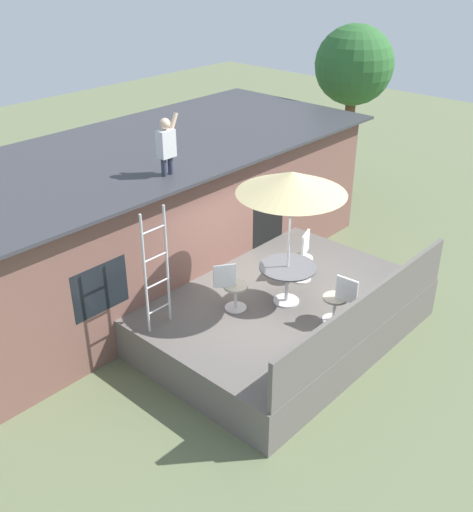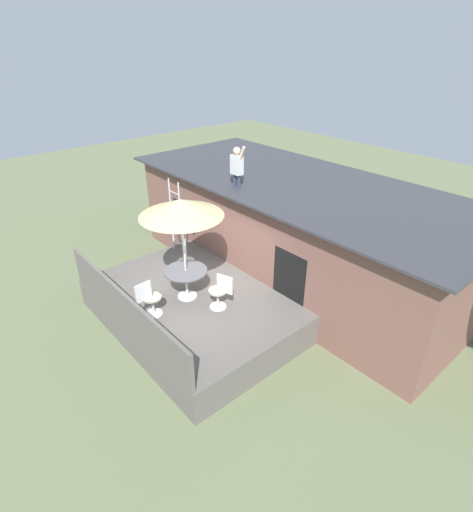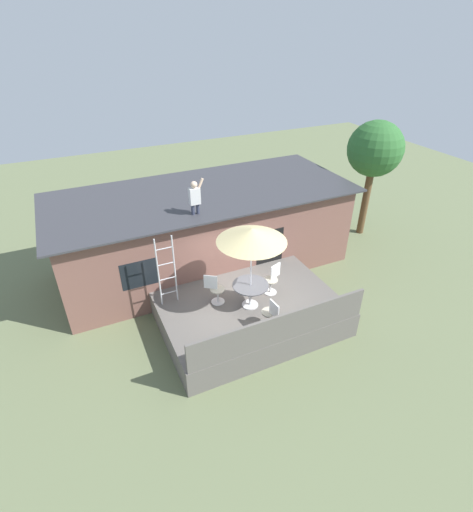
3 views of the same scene
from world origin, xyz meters
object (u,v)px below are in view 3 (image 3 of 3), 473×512
object	(u,v)px
patio_chair_right	(272,279)
backyard_tree	(375,150)
person_figure	(195,195)
patio_chair_left	(215,289)
patio_umbrella	(252,235)
step_ladder	(167,271)
patio_chair_near	(271,314)
patio_table	(250,289)

from	to	relation	value
patio_chair_right	backyard_tree	world-z (taller)	backyard_tree
backyard_tree	person_figure	bearing A→B (deg)	-172.01
patio_chair_left	backyard_tree	bearing A→B (deg)	53.51
patio_umbrella	patio_chair_right	world-z (taller)	patio_umbrella
patio_chair_left	backyard_tree	size ratio (longest dim) A/B	0.19
person_figure	patio_chair_right	bearing A→B (deg)	-49.59
patio_chair_left	patio_chair_right	world-z (taller)	same
step_ladder	person_figure	distance (m)	2.40
patio_chair_near	backyard_tree	world-z (taller)	backyard_tree
patio_chair_right	backyard_tree	size ratio (longest dim) A/B	0.19
patio_chair_left	backyard_tree	distance (m)	8.73
person_figure	patio_chair_near	xyz separation A→B (m)	(0.83, -3.34, -2.27)
patio_chair_left	patio_chair_right	xyz separation A→B (m)	(1.77, -0.26, 0.00)
person_figure	step_ladder	bearing A→B (deg)	-139.99
step_ladder	patio_chair_right	xyz separation A→B (m)	(3.00, -0.81, -0.64)
step_ladder	person_figure	world-z (taller)	person_figure
person_figure	backyard_tree	size ratio (longest dim) A/B	0.23
patio_table	patio_chair_left	bearing A→B (deg)	145.82
patio_chair_right	backyard_tree	distance (m)	7.27
patio_table	patio_umbrella	world-z (taller)	patio_umbrella
step_ladder	patio_table	bearing A→B (deg)	-28.48
patio_table	person_figure	distance (m)	3.21
patio_chair_near	backyard_tree	bearing A→B (deg)	-62.14
patio_chair_near	patio_table	bearing A→B (deg)	0.00
patio_umbrella	backyard_tree	bearing A→B (deg)	25.46
person_figure	patio_chair_right	size ratio (longest dim) A/B	1.21
patio_chair_right	patio_table	bearing A→B (deg)	-0.00
step_ladder	patio_chair_left	bearing A→B (deg)	-24.10
patio_umbrella	patio_chair_left	bearing A→B (deg)	145.82
patio_table	patio_chair_right	distance (m)	0.97
patio_chair_left	patio_chair_right	size ratio (longest dim) A/B	1.00
patio_table	patio_umbrella	xyz separation A→B (m)	(0.00, -0.00, 1.76)
step_ladder	patio_chair_left	world-z (taller)	step_ladder
patio_table	patio_chair_right	bearing A→B (deg)	19.68
patio_chair_right	patio_chair_near	bearing A→B (deg)	39.73
patio_chair_right	patio_chair_near	xyz separation A→B (m)	(-0.82, -1.39, 0.00)
patio_table	person_figure	world-z (taller)	person_figure
patio_umbrella	backyard_tree	xyz separation A→B (m)	(7.07, 3.37, 0.46)
patio_chair_near	patio_chair_left	bearing A→B (deg)	25.21
patio_umbrella	patio_chair_left	xyz separation A→B (m)	(-0.86, 0.58, -1.89)
patio_chair_near	patio_umbrella	bearing A→B (deg)	0.00
patio_umbrella	person_figure	bearing A→B (deg)	108.22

